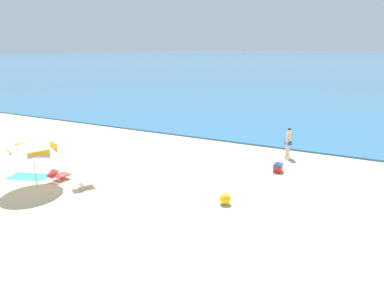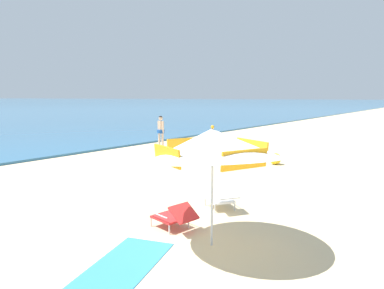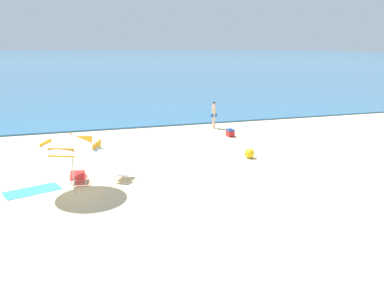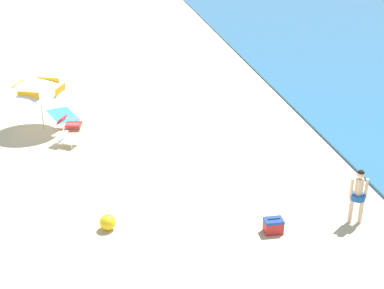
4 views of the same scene
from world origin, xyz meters
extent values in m
cylinder|color=silver|center=(-5.51, 3.15, 1.01)|extent=(0.04, 0.04, 2.02)
cone|color=white|center=(-5.51, 3.15, 1.76)|extent=(3.29, 3.31, 0.83)
cube|color=orange|center=(-5.19, 3.93, 1.64)|extent=(0.79, 0.37, 0.29)
cube|color=orange|center=(-6.29, 3.47, 1.64)|extent=(0.37, 0.79, 0.29)
cube|color=orange|center=(-5.84, 2.37, 1.64)|extent=(0.79, 0.37, 0.29)
cube|color=orange|center=(-4.73, 2.82, 1.64)|extent=(0.37, 0.79, 0.29)
sphere|color=orange|center=(-5.51, 3.15, 2.05)|extent=(0.06, 0.06, 0.06)
cube|color=red|center=(-5.31, 4.28, 0.20)|extent=(0.61, 0.68, 0.04)
cube|color=red|center=(-5.38, 3.87, 0.39)|extent=(0.55, 0.45, 0.27)
cylinder|color=silver|center=(-5.50, 4.60, 0.09)|extent=(0.03, 0.03, 0.18)
cylinder|color=silver|center=(-5.02, 4.52, 0.09)|extent=(0.03, 0.03, 0.18)
cylinder|color=silver|center=(-5.59, 4.04, 0.09)|extent=(0.03, 0.03, 0.18)
cylinder|color=silver|center=(-5.11, 3.96, 0.09)|extent=(0.03, 0.03, 0.18)
cylinder|color=silver|center=(-5.58, 4.33, 0.32)|extent=(0.11, 0.54, 0.02)
cylinder|color=silver|center=(-5.03, 4.23, 0.32)|extent=(0.11, 0.54, 0.02)
cube|color=white|center=(-3.72, 4.12, 0.20)|extent=(0.76, 0.79, 0.04)
cube|color=white|center=(-3.91, 3.83, 0.42)|extent=(0.64, 0.62, 0.13)
cylinder|color=silver|center=(-3.76, 4.49, 0.09)|extent=(0.03, 0.03, 0.18)
cylinder|color=silver|center=(-3.36, 4.22, 0.09)|extent=(0.03, 0.03, 0.18)
cylinder|color=silver|center=(-4.08, 4.02, 0.09)|extent=(0.03, 0.03, 0.18)
cylinder|color=silver|center=(-3.67, 3.75, 0.09)|extent=(0.03, 0.03, 0.18)
cylinder|color=silver|center=(-3.95, 4.28, 0.32)|extent=(0.32, 0.46, 0.02)
cylinder|color=silver|center=(-3.48, 3.97, 0.32)|extent=(0.32, 0.46, 0.02)
cylinder|color=beige|center=(2.87, 11.74, 0.39)|extent=(0.11, 0.11, 0.79)
cylinder|color=beige|center=(2.92, 12.02, 0.39)|extent=(0.11, 0.11, 0.79)
cylinder|color=#1E51A3|center=(2.90, 11.88, 0.81)|extent=(0.39, 0.39, 0.16)
cylinder|color=beige|center=(2.90, 11.88, 1.06)|extent=(0.22, 0.22, 0.56)
cylinder|color=beige|center=(2.86, 11.69, 1.05)|extent=(0.09, 0.09, 0.59)
cylinder|color=beige|center=(2.93, 12.07, 1.05)|extent=(0.09, 0.09, 0.59)
sphere|color=beige|center=(2.90, 11.88, 1.48)|extent=(0.21, 0.21, 0.21)
sphere|color=black|center=(2.90, 11.88, 1.51)|extent=(0.20, 0.20, 0.20)
cube|color=red|center=(2.95, 9.53, 0.16)|extent=(0.35, 0.48, 0.32)
cube|color=navy|center=(2.95, 9.53, 0.36)|extent=(0.36, 0.50, 0.08)
cylinder|color=black|center=(2.95, 9.53, 0.42)|extent=(0.03, 0.34, 0.02)
sphere|color=yellow|center=(2.00, 5.23, 0.22)|extent=(0.43, 0.43, 0.43)
cube|color=#3384BC|center=(-6.88, 3.83, 0.01)|extent=(1.99, 1.43, 0.01)
camera|label=1|loc=(6.07, -5.49, 5.55)|focal=31.53mm
camera|label=2|loc=(-10.27, 0.01, 2.54)|focal=32.33mm
camera|label=3|loc=(-5.67, -9.86, 4.75)|focal=36.78mm
camera|label=4|loc=(14.79, 5.12, 8.17)|focal=51.76mm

